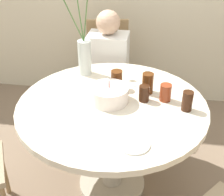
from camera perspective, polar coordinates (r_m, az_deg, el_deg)
ground_plane at (r=2.43m, az=0.00°, el=-15.35°), size 16.00×16.00×0.00m
dining_table at (r=2.05m, az=0.00°, el=-4.21°), size 1.21×1.21×0.71m
chair_near_front at (r=2.93m, az=-0.74°, el=6.09°), size 0.47×0.47×0.91m
birthday_cake at (r=1.97m, az=-0.53°, el=0.66°), size 0.25×0.25×0.15m
flower_vase at (r=2.26m, az=-5.41°, el=9.53°), size 0.27×0.24×0.76m
side_plate at (r=1.65m, az=3.99°, el=-8.39°), size 0.17×0.17×0.01m
drink_glass_0 at (r=1.98m, az=5.90°, el=0.86°), size 0.07×0.07×0.11m
drink_glass_1 at (r=2.01m, az=9.76°, el=1.00°), size 0.07×0.07×0.11m
drink_glass_2 at (r=1.93m, az=13.61°, el=-0.57°), size 0.07×0.07×0.13m
drink_glass_3 at (r=2.07m, az=6.54°, el=2.71°), size 0.08×0.08×0.14m
drink_glass_4 at (r=2.11m, az=0.82°, el=3.40°), size 0.08×0.08×0.13m
person_woman at (r=2.79m, az=-0.65°, el=4.46°), size 0.34×0.24×1.07m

